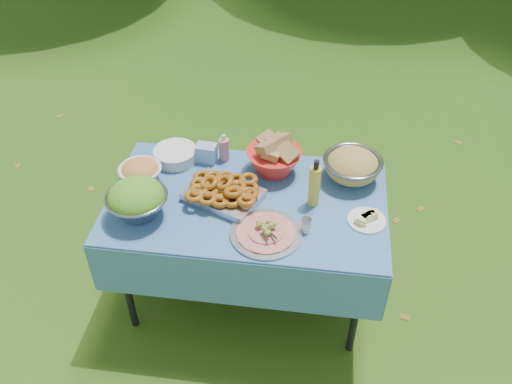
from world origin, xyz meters
TOP-DOWN VIEW (x-y plane):
  - ground at (0.00, 0.00)m, footprint 80.00×80.00m
  - picnic_table at (0.00, 0.00)m, footprint 1.46×0.86m
  - salad_bowl at (-0.53, -0.18)m, footprint 0.39×0.39m
  - pasta_bowl_white at (-0.60, 0.08)m, footprint 0.28×0.28m
  - plate_stack at (-0.46, 0.29)m, footprint 0.26×0.26m
  - wipes_box at (-0.28, 0.31)m, footprint 0.12×0.09m
  - sanitizer_bottle at (-0.18, 0.34)m, footprint 0.08×0.08m
  - bread_bowl at (0.11, 0.27)m, footprint 0.41×0.41m
  - pasta_bowl_steel at (0.54, 0.26)m, footprint 0.40×0.40m
  - fried_tray at (-0.12, -0.00)m, footprint 0.45×0.39m
  - charcuterie_platter at (0.13, -0.24)m, footprint 0.38×0.38m
  - oil_bottle at (0.35, 0.02)m, footprint 0.06×0.06m
  - cheese_plate at (0.62, -0.08)m, footprint 0.22×0.22m
  - shaker at (0.32, -0.19)m, footprint 0.06×0.06m

SIDE VIEW (x-z plane):
  - ground at x=0.00m, z-range 0.00..0.00m
  - picnic_table at x=0.00m, z-range 0.00..0.76m
  - cheese_plate at x=0.62m, z-range 0.76..0.81m
  - plate_stack at x=-0.46m, z-range 0.76..0.83m
  - shaker at x=0.32m, z-range 0.76..0.84m
  - charcuterie_platter at x=0.13m, z-range 0.76..0.84m
  - fried_tray at x=-0.12m, z-range 0.76..0.85m
  - wipes_box at x=-0.28m, z-range 0.76..0.86m
  - pasta_bowl_white at x=-0.60m, z-range 0.76..0.89m
  - sanitizer_bottle at x=-0.18m, z-range 0.76..0.93m
  - pasta_bowl_steel at x=0.54m, z-range 0.76..0.93m
  - salad_bowl at x=-0.53m, z-range 0.76..0.96m
  - bread_bowl at x=0.11m, z-range 0.76..0.97m
  - oil_bottle at x=0.35m, z-range 0.76..1.04m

